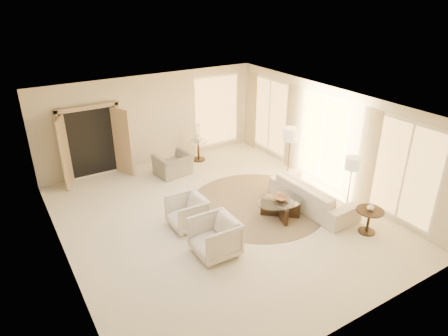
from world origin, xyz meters
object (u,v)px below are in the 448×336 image
end_vase (371,207)px  coffee_table (280,206)px  sofa (313,195)px  bowl (281,198)px  side_vase (198,137)px  end_table (369,217)px  armchair_left (187,211)px  floor_lamp_near (290,137)px  accent_chair (173,161)px  armchair_right (215,236)px  side_table (198,148)px  floor_lamp_far (352,166)px

end_vase → coffee_table: bearing=128.9°
sofa → bowl: 1.01m
side_vase → end_table: bearing=-76.8°
sofa → side_vase: bearing=12.9°
armchair_left → floor_lamp_near: bearing=98.5°
sofa → floor_lamp_near: (0.29, 1.33, 1.08)m
accent_chair → end_table: (2.49, -5.12, -0.04)m
sofa → armchair_left: bearing=73.4°
armchair_right → bowl: armchair_right is taller
coffee_table → bowl: 0.21m
end_vase → armchair_right: bearing=161.5°
accent_chair → side_vase: (1.16, 0.59, 0.35)m
armchair_left → coffee_table: (2.13, -0.80, -0.12)m
side_table → coffee_table: bearing=-89.2°
end_table → floor_lamp_far: 1.28m
floor_lamp_near → end_table: bearing=-90.1°
coffee_table → end_vase: end_vase is taller
armchair_left → floor_lamp_far: bearing=68.8°
armchair_right → end_vase: size_ratio=5.34×
end_table → end_vase: bearing=0.0°
coffee_table → bowl: bearing=0.0°
coffee_table → end_table: 2.04m
sofa → floor_lamp_near: size_ratio=1.43×
armchair_left → bowl: 2.28m
accent_chair → side_table: accent_chair is taller
accent_chair → end_table: size_ratio=1.63×
coffee_table → end_vase: bearing=-51.1°
end_table → floor_lamp_near: size_ratio=0.37×
accent_chair → coffee_table: bearing=102.0°
armchair_right → floor_lamp_near: (3.39, 1.72, 0.98)m
armchair_right → bowl: bearing=102.8°
accent_chair → bowl: bearing=102.0°
coffee_table → side_table: size_ratio=2.35×
armchair_left → accent_chair: (0.92, 2.73, 0.02)m
armchair_left → armchair_right: bearing=1.6°
side_table → bowl: side_table is taller
end_table → end_vase: end_vase is taller
armchair_left → floor_lamp_far: size_ratio=0.56×
end_table → side_table: size_ratio=0.94×
sofa → coffee_table: sofa is taller
end_vase → end_table: bearing=0.0°
bowl → accent_chair: bearing=109.0°
sofa → end_table: sofa is taller
side_vase → side_table: bearing=90.0°
accent_chair → floor_lamp_near: size_ratio=0.60×
side_table → end_vase: size_ratio=3.89×
sofa → armchair_left: armchair_left is taller
armchair_right → floor_lamp_near: bearing=117.7°
side_table → end_vase: 5.86m
armchair_right → side_table: (2.05, 4.57, -0.05)m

